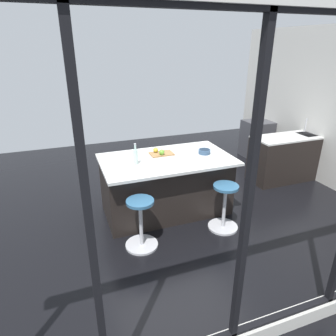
% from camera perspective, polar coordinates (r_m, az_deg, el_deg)
% --- Properties ---
extents(ground_plane, '(7.77, 7.77, 0.00)m').
position_cam_1_polar(ground_plane, '(5.15, 2.08, -6.78)').
color(ground_plane, black).
extents(window_panel_rear, '(5.97, 0.12, 2.86)m').
position_cam_1_polar(window_panel_rear, '(2.60, 24.85, -6.39)').
color(window_panel_rear, beige).
rests_on(window_panel_rear, ground_plane).
extents(interior_partition_left, '(0.15, 5.19, 2.86)m').
position_cam_1_polar(interior_partition_left, '(6.37, 28.43, 10.03)').
color(interior_partition_left, beige).
rests_on(interior_partition_left, ground_plane).
extents(sink_cabinet, '(1.95, 0.60, 1.17)m').
position_cam_1_polar(sink_cabinet, '(6.51, 23.43, 2.11)').
color(sink_cabinet, black).
rests_on(sink_cabinet, ground_plane).
extents(oven_range, '(0.60, 0.61, 0.86)m').
position_cam_1_polar(oven_range, '(7.47, 16.61, 5.35)').
color(oven_range, '#38383D').
rests_on(oven_range, ground_plane).
extents(kitchen_island, '(1.98, 1.17, 0.93)m').
position_cam_1_polar(kitchen_island, '(4.73, -0.41, -3.18)').
color(kitchen_island, black).
rests_on(kitchen_island, ground_plane).
extents(stool_by_window, '(0.44, 0.44, 0.70)m').
position_cam_1_polar(stool_by_window, '(4.43, 10.71, -7.58)').
color(stool_by_window, '#B7B7BC').
rests_on(stool_by_window, ground_plane).
extents(stool_middle, '(0.44, 0.44, 0.70)m').
position_cam_1_polar(stool_middle, '(4.00, -5.19, -10.81)').
color(stool_middle, '#B7B7BC').
rests_on(stool_middle, ground_plane).
extents(cutting_board, '(0.36, 0.24, 0.02)m').
position_cam_1_polar(cutting_board, '(4.66, -1.24, 2.75)').
color(cutting_board, olive).
rests_on(cutting_board, kitchen_island).
extents(apple_green, '(0.09, 0.09, 0.09)m').
position_cam_1_polar(apple_green, '(4.58, -1.21, 3.05)').
color(apple_green, '#609E2D').
rests_on(apple_green, cutting_board).
extents(apple_yellow, '(0.08, 0.08, 0.08)m').
position_cam_1_polar(apple_yellow, '(4.69, -2.39, 3.48)').
color(apple_yellow, gold).
rests_on(apple_yellow, cutting_board).
extents(water_bottle, '(0.06, 0.06, 0.31)m').
position_cam_1_polar(water_bottle, '(4.26, -6.23, 2.26)').
color(water_bottle, silver).
rests_on(water_bottle, kitchen_island).
extents(fruit_bowl, '(0.19, 0.19, 0.07)m').
position_cam_1_polar(fruit_bowl, '(4.72, 6.99, 3.19)').
color(fruit_bowl, '#334C6B').
rests_on(fruit_bowl, kitchen_island).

